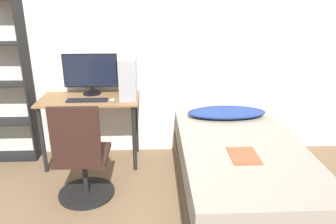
{
  "coord_description": "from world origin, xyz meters",
  "views": [
    {
      "loc": [
        0.35,
        -2.32,
        1.84
      ],
      "look_at": [
        0.48,
        0.69,
        0.75
      ],
      "focal_mm": 35.0,
      "sensor_mm": 36.0,
      "label": 1
    }
  ],
  "objects_px": {
    "bed": "(241,170)",
    "monitor": "(90,73)",
    "office_chair": "(82,164)",
    "keyboard": "(87,100)",
    "pc_tower": "(128,77)"
  },
  "relations": [
    {
      "from": "office_chair",
      "to": "bed",
      "type": "relative_size",
      "value": 0.49
    },
    {
      "from": "office_chair",
      "to": "monitor",
      "type": "relative_size",
      "value": 1.63
    },
    {
      "from": "bed",
      "to": "monitor",
      "type": "height_order",
      "value": "monitor"
    },
    {
      "from": "keyboard",
      "to": "office_chair",
      "type": "bearing_deg",
      "value": -86.38
    },
    {
      "from": "pc_tower",
      "to": "monitor",
      "type": "bearing_deg",
      "value": 164.76
    },
    {
      "from": "monitor",
      "to": "keyboard",
      "type": "relative_size",
      "value": 1.4
    },
    {
      "from": "bed",
      "to": "monitor",
      "type": "distance_m",
      "value": 1.92
    },
    {
      "from": "office_chair",
      "to": "keyboard",
      "type": "height_order",
      "value": "office_chair"
    },
    {
      "from": "bed",
      "to": "monitor",
      "type": "relative_size",
      "value": 3.34
    },
    {
      "from": "monitor",
      "to": "pc_tower",
      "type": "height_order",
      "value": "monitor"
    },
    {
      "from": "keyboard",
      "to": "pc_tower",
      "type": "relative_size",
      "value": 0.98
    },
    {
      "from": "office_chair",
      "to": "bed",
      "type": "xyz_separation_m",
      "value": [
        1.49,
        0.01,
        -0.11
      ]
    },
    {
      "from": "monitor",
      "to": "office_chair",
      "type": "bearing_deg",
      "value": -87.86
    },
    {
      "from": "office_chair",
      "to": "keyboard",
      "type": "bearing_deg",
      "value": 93.62
    },
    {
      "from": "office_chair",
      "to": "keyboard",
      "type": "xyz_separation_m",
      "value": [
        -0.04,
        0.63,
        0.41
      ]
    }
  ]
}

